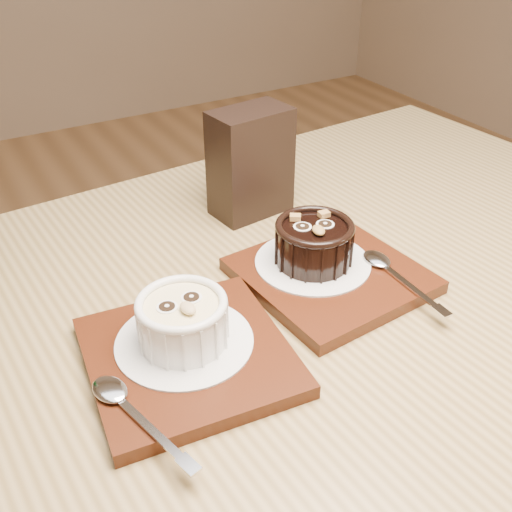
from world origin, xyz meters
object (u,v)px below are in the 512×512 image
at_px(tray_right, 330,275).
at_px(condiment_stand, 251,163).
at_px(ramekin_white, 183,319).
at_px(table, 281,391).
at_px(ramekin_dark, 314,241).
at_px(tray_left, 188,356).

distance_m(tray_right, condiment_stand, 0.20).
bearing_deg(ramekin_white, tray_right, 4.27).
relative_size(tray_right, condiment_stand, 1.29).
relative_size(table, tray_right, 6.96).
xyz_separation_m(ramekin_white, tray_right, (0.19, 0.03, -0.04)).
bearing_deg(ramekin_white, ramekin_dark, 11.24).
relative_size(table, ramekin_dark, 14.39).
bearing_deg(ramekin_dark, ramekin_white, -146.60).
bearing_deg(condiment_stand, ramekin_white, -132.05).
relative_size(tray_left, ramekin_dark, 2.07).
height_order(table, ramekin_white, ramekin_white).
xyz_separation_m(tray_left, condiment_stand, (0.20, 0.23, 0.06)).
height_order(tray_left, tray_right, same).
distance_m(table, ramekin_dark, 0.17).
xyz_separation_m(tray_left, tray_right, (0.19, 0.04, 0.00)).
relative_size(tray_right, ramekin_dark, 2.07).
height_order(tray_left, ramekin_dark, ramekin_dark).
bearing_deg(tray_right, table, -154.60).
bearing_deg(tray_left, ramekin_white, 80.02).
height_order(tray_left, condiment_stand, condiment_stand).
height_order(tray_right, ramekin_dark, ramekin_dark).
relative_size(tray_left, ramekin_white, 2.14).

